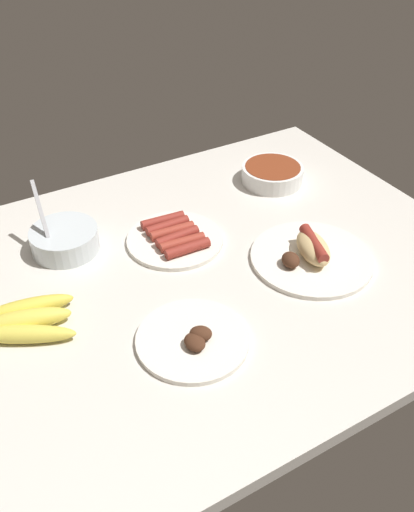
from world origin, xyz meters
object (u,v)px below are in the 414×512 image
object	(u,v)px
bowl_coleslaw	(65,239)
bowl_chili	(272,173)
banana_bunch	(26,320)
plate_sausages	(175,237)
plate_grilled_meat	(193,339)
plate_hotdog_assembled	(311,254)

from	to	relation	value
bowl_coleslaw	bowl_chili	world-z (taller)	bowl_coleslaw
banana_bunch	bowl_chili	size ratio (longest dim) A/B	1.27
bowl_coleslaw	plate_sausages	xyz separation A→B (cm)	(-21.74, 9.38, -1.69)
plate_grilled_meat	bowl_chili	bearing A→B (deg)	-138.85
plate_sausages	bowl_chili	size ratio (longest dim) A/B	1.36
banana_bunch	bowl_coleslaw	bearing A→B (deg)	-125.57
banana_bunch	plate_grilled_meat	world-z (taller)	banana_bunch
plate_grilled_meat	bowl_coleslaw	xyz separation A→B (cm)	(10.72, -37.77, 2.08)
plate_sausages	plate_hotdog_assembled	bearing A→B (deg)	137.11
plate_hotdog_assembled	bowl_chili	bearing A→B (deg)	-110.94
bowl_coleslaw	bowl_chili	xyz separation A→B (cm)	(-55.39, -1.27, -0.36)
plate_grilled_meat	plate_sausages	size ratio (longest dim) A/B	0.96
bowl_coleslaw	plate_grilled_meat	bearing A→B (deg)	105.85
plate_grilled_meat	banana_bunch	bearing A→B (deg)	-36.85
banana_bunch	bowl_chili	distance (cm)	72.24
plate_hotdog_assembled	plate_grilled_meat	bearing A→B (deg)	13.88
banana_bunch	bowl_coleslaw	size ratio (longest dim) A/B	1.33
banana_bunch	plate_sausages	xyz separation A→B (cm)	(-35.59, -9.98, -0.65)
plate_hotdog_assembled	bowl_chili	distance (cm)	33.12
plate_grilled_meat	bowl_coleslaw	distance (cm)	39.32
banana_bunch	plate_hotdog_assembled	xyz separation A→B (cm)	(-57.40, 10.29, -0.20)
plate_sausages	plate_grilled_meat	bearing A→B (deg)	68.78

